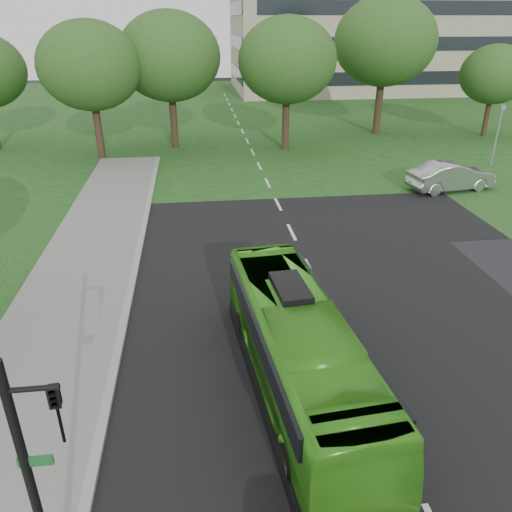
{
  "coord_description": "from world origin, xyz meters",
  "views": [
    {
      "loc": [
        -4.44,
        -11.77,
        9.3
      ],
      "look_at": [
        -2.44,
        4.26,
        1.6
      ],
      "focal_mm": 35.0,
      "sensor_mm": 36.0,
      "label": 1
    }
  ],
  "objects_px": {
    "tree_park_e": "(495,75)",
    "traffic_light": "(39,474)",
    "camera_pole": "(499,128)",
    "bus": "(298,350)",
    "tree_park_a": "(90,66)",
    "tree_park_b": "(169,57)",
    "sedan": "(451,176)",
    "tree_park_d": "(385,42)",
    "tree_park_c": "(287,61)"
  },
  "relations": [
    {
      "from": "tree_park_e",
      "to": "sedan",
      "type": "distance_m",
      "value": 17.88
    },
    {
      "from": "camera_pole",
      "to": "bus",
      "type": "bearing_deg",
      "value": -143.52
    },
    {
      "from": "tree_park_a",
      "to": "tree_park_c",
      "type": "xyz_separation_m",
      "value": [
        13.92,
        0.87,
        0.17
      ]
    },
    {
      "from": "tree_park_d",
      "to": "camera_pole",
      "type": "xyz_separation_m",
      "value": [
        4.21,
        -11.66,
        -4.91
      ]
    },
    {
      "from": "camera_pole",
      "to": "tree_park_c",
      "type": "bearing_deg",
      "value": 140.09
    },
    {
      "from": "tree_park_c",
      "to": "sedan",
      "type": "relative_size",
      "value": 1.88
    },
    {
      "from": "tree_park_a",
      "to": "sedan",
      "type": "height_order",
      "value": "tree_park_a"
    },
    {
      "from": "tree_park_a",
      "to": "camera_pole",
      "type": "bearing_deg",
      "value": -12.18
    },
    {
      "from": "tree_park_b",
      "to": "tree_park_d",
      "type": "height_order",
      "value": "tree_park_d"
    },
    {
      "from": "tree_park_b",
      "to": "bus",
      "type": "bearing_deg",
      "value": -82.37
    },
    {
      "from": "tree_park_a",
      "to": "tree_park_d",
      "type": "relative_size",
      "value": 0.84
    },
    {
      "from": "tree_park_b",
      "to": "camera_pole",
      "type": "xyz_separation_m",
      "value": [
        21.93,
        -8.51,
        -4.07
      ]
    },
    {
      "from": "tree_park_c",
      "to": "tree_park_a",
      "type": "bearing_deg",
      "value": -176.41
    },
    {
      "from": "tree_park_d",
      "to": "camera_pole",
      "type": "distance_m",
      "value": 13.33
    },
    {
      "from": "tree_park_a",
      "to": "tree_park_c",
      "type": "distance_m",
      "value": 13.95
    },
    {
      "from": "tree_park_b",
      "to": "tree_park_e",
      "type": "bearing_deg",
      "value": 1.98
    },
    {
      "from": "sedan",
      "to": "traffic_light",
      "type": "distance_m",
      "value": 27.77
    },
    {
      "from": "tree_park_d",
      "to": "tree_park_e",
      "type": "relative_size",
      "value": 1.49
    },
    {
      "from": "tree_park_e",
      "to": "sedan",
      "type": "xyz_separation_m",
      "value": [
        -10.14,
        -14.1,
        -4.25
      ]
    },
    {
      "from": "sedan",
      "to": "camera_pole",
      "type": "bearing_deg",
      "value": -58.28
    },
    {
      "from": "bus",
      "to": "traffic_light",
      "type": "distance_m",
      "value": 7.29
    },
    {
      "from": "tree_park_d",
      "to": "tree_park_b",
      "type": "bearing_deg",
      "value": -169.91
    },
    {
      "from": "camera_pole",
      "to": "tree_park_d",
      "type": "bearing_deg",
      "value": 96.8
    },
    {
      "from": "bus",
      "to": "tree_park_e",
      "type": "bearing_deg",
      "value": 48.26
    },
    {
      "from": "tree_park_b",
      "to": "tree_park_c",
      "type": "relative_size",
      "value": 1.04
    },
    {
      "from": "tree_park_e",
      "to": "traffic_light",
      "type": "relative_size",
      "value": 1.44
    },
    {
      "from": "tree_park_a",
      "to": "tree_park_b",
      "type": "distance_m",
      "value": 5.96
    },
    {
      "from": "tree_park_b",
      "to": "bus",
      "type": "height_order",
      "value": "tree_park_b"
    },
    {
      "from": "bus",
      "to": "tree_park_d",
      "type": "bearing_deg",
      "value": 62.15
    },
    {
      "from": "sedan",
      "to": "tree_park_c",
      "type": "bearing_deg",
      "value": 25.66
    },
    {
      "from": "tree_park_e",
      "to": "traffic_light",
      "type": "height_order",
      "value": "tree_park_e"
    },
    {
      "from": "tree_park_a",
      "to": "traffic_light",
      "type": "bearing_deg",
      "value": -82.44
    },
    {
      "from": "tree_park_c",
      "to": "traffic_light",
      "type": "bearing_deg",
      "value": -106.48
    },
    {
      "from": "tree_park_b",
      "to": "tree_park_d",
      "type": "bearing_deg",
      "value": 10.09
    },
    {
      "from": "tree_park_c",
      "to": "bus",
      "type": "relative_size",
      "value": 1.02
    },
    {
      "from": "tree_park_b",
      "to": "tree_park_d",
      "type": "distance_m",
      "value": 18.02
    },
    {
      "from": "tree_park_a",
      "to": "tree_park_b",
      "type": "bearing_deg",
      "value": 26.13
    },
    {
      "from": "tree_park_d",
      "to": "sedan",
      "type": "bearing_deg",
      "value": -94.14
    },
    {
      "from": "tree_park_d",
      "to": "camera_pole",
      "type": "relative_size",
      "value": 2.71
    },
    {
      "from": "bus",
      "to": "tree_park_a",
      "type": "bearing_deg",
      "value": 104.0
    },
    {
      "from": "tree_park_c",
      "to": "bus",
      "type": "height_order",
      "value": "tree_park_c"
    },
    {
      "from": "bus",
      "to": "camera_pole",
      "type": "height_order",
      "value": "camera_pole"
    },
    {
      "from": "bus",
      "to": "sedan",
      "type": "relative_size",
      "value": 1.83
    },
    {
      "from": "tree_park_d",
      "to": "tree_park_c",
      "type": "bearing_deg",
      "value": -151.8
    },
    {
      "from": "tree_park_e",
      "to": "sedan",
      "type": "relative_size",
      "value": 1.46
    },
    {
      "from": "tree_park_e",
      "to": "traffic_light",
      "type": "distance_m",
      "value": 45.07
    },
    {
      "from": "tree_park_a",
      "to": "bus",
      "type": "relative_size",
      "value": 1.0
    },
    {
      "from": "tree_park_a",
      "to": "sedan",
      "type": "xyz_separation_m",
      "value": [
        21.88,
        -10.55,
        -5.51
      ]
    },
    {
      "from": "tree_park_e",
      "to": "camera_pole",
      "type": "relative_size",
      "value": 1.81
    },
    {
      "from": "tree_park_d",
      "to": "bus",
      "type": "height_order",
      "value": "tree_park_d"
    }
  ]
}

